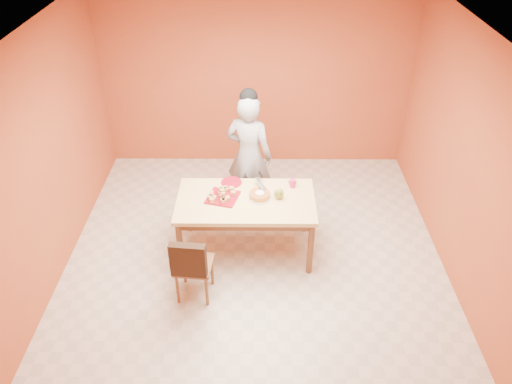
{
  "coord_description": "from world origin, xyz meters",
  "views": [
    {
      "loc": [
        0.05,
        -4.4,
        4.09
      ],
      "look_at": [
        0.01,
        0.3,
        0.86
      ],
      "focal_mm": 35.0,
      "sensor_mm": 36.0,
      "label": 1
    }
  ],
  "objects_px": {
    "magenta_glass": "(292,183)",
    "pastry_platter": "(223,197)",
    "checker_tin": "(292,182)",
    "person": "(249,156)",
    "egg_ornament": "(279,194)",
    "red_dinner_plate": "(231,182)",
    "dining_table": "(246,206)",
    "sponge_cake": "(260,195)",
    "dining_chair": "(193,264)"
  },
  "relations": [
    {
      "from": "dining_chair",
      "to": "egg_ornament",
      "type": "distance_m",
      "value": 1.27
    },
    {
      "from": "person",
      "to": "checker_tin",
      "type": "height_order",
      "value": "person"
    },
    {
      "from": "magenta_glass",
      "to": "checker_tin",
      "type": "relative_size",
      "value": 1.03
    },
    {
      "from": "dining_chair",
      "to": "person",
      "type": "height_order",
      "value": "person"
    },
    {
      "from": "dining_chair",
      "to": "person",
      "type": "bearing_deg",
      "value": 76.35
    },
    {
      "from": "magenta_glass",
      "to": "sponge_cake",
      "type": "bearing_deg",
      "value": -149.43
    },
    {
      "from": "red_dinner_plate",
      "to": "sponge_cake",
      "type": "bearing_deg",
      "value": -42.35
    },
    {
      "from": "dining_table",
      "to": "dining_chair",
      "type": "relative_size",
      "value": 1.86
    },
    {
      "from": "dining_table",
      "to": "person",
      "type": "height_order",
      "value": "person"
    },
    {
      "from": "dining_chair",
      "to": "pastry_platter",
      "type": "relative_size",
      "value": 2.54
    },
    {
      "from": "dining_chair",
      "to": "sponge_cake",
      "type": "distance_m",
      "value": 1.12
    },
    {
      "from": "person",
      "to": "pastry_platter",
      "type": "height_order",
      "value": "person"
    },
    {
      "from": "dining_table",
      "to": "person",
      "type": "distance_m",
      "value": 0.88
    },
    {
      "from": "sponge_cake",
      "to": "magenta_glass",
      "type": "relative_size",
      "value": 2.53
    },
    {
      "from": "egg_ornament",
      "to": "dining_chair",
      "type": "bearing_deg",
      "value": -143.84
    },
    {
      "from": "dining_chair",
      "to": "checker_tin",
      "type": "height_order",
      "value": "dining_chair"
    },
    {
      "from": "dining_table",
      "to": "egg_ornament",
      "type": "bearing_deg",
      "value": 3.26
    },
    {
      "from": "sponge_cake",
      "to": "checker_tin",
      "type": "bearing_deg",
      "value": 38.38
    },
    {
      "from": "sponge_cake",
      "to": "dining_table",
      "type": "bearing_deg",
      "value": -167.09
    },
    {
      "from": "pastry_platter",
      "to": "red_dinner_plate",
      "type": "height_order",
      "value": "pastry_platter"
    },
    {
      "from": "magenta_glass",
      "to": "dining_chair",
      "type": "bearing_deg",
      "value": -136.91
    },
    {
      "from": "person",
      "to": "sponge_cake",
      "type": "xyz_separation_m",
      "value": [
        0.14,
        -0.82,
        -0.04
      ]
    },
    {
      "from": "sponge_cake",
      "to": "egg_ornament",
      "type": "xyz_separation_m",
      "value": [
        0.22,
        -0.02,
        0.03
      ]
    },
    {
      "from": "dining_table",
      "to": "pastry_platter",
      "type": "distance_m",
      "value": 0.29
    },
    {
      "from": "pastry_platter",
      "to": "dining_chair",
      "type": "bearing_deg",
      "value": -109.33
    },
    {
      "from": "magenta_glass",
      "to": "pastry_platter",
      "type": "bearing_deg",
      "value": -163.87
    },
    {
      "from": "person",
      "to": "checker_tin",
      "type": "xyz_separation_m",
      "value": [
        0.53,
        -0.51,
        -0.07
      ]
    },
    {
      "from": "dining_table",
      "to": "checker_tin",
      "type": "height_order",
      "value": "checker_tin"
    },
    {
      "from": "pastry_platter",
      "to": "red_dinner_plate",
      "type": "distance_m",
      "value": 0.33
    },
    {
      "from": "dining_chair",
      "to": "magenta_glass",
      "type": "distance_m",
      "value": 1.54
    },
    {
      "from": "sponge_cake",
      "to": "magenta_glass",
      "type": "height_order",
      "value": "magenta_glass"
    },
    {
      "from": "checker_tin",
      "to": "pastry_platter",
      "type": "bearing_deg",
      "value": -158.81
    },
    {
      "from": "dining_table",
      "to": "magenta_glass",
      "type": "xyz_separation_m",
      "value": [
        0.55,
        0.27,
        0.14
      ]
    },
    {
      "from": "egg_ornament",
      "to": "magenta_glass",
      "type": "bearing_deg",
      "value": 51.47
    },
    {
      "from": "dining_table",
      "to": "dining_chair",
      "type": "xyz_separation_m",
      "value": [
        -0.54,
        -0.76,
        -0.22
      ]
    },
    {
      "from": "red_dinner_plate",
      "to": "checker_tin",
      "type": "bearing_deg",
      "value": 0.0
    },
    {
      "from": "dining_table",
      "to": "sponge_cake",
      "type": "bearing_deg",
      "value": 12.91
    },
    {
      "from": "checker_tin",
      "to": "magenta_glass",
      "type": "bearing_deg",
      "value": -93.72
    },
    {
      "from": "person",
      "to": "magenta_glass",
      "type": "bearing_deg",
      "value": 150.91
    },
    {
      "from": "dining_table",
      "to": "sponge_cake",
      "type": "xyz_separation_m",
      "value": [
        0.16,
        0.04,
        0.13
      ]
    },
    {
      "from": "dining_chair",
      "to": "magenta_glass",
      "type": "xyz_separation_m",
      "value": [
        1.1,
        1.02,
        0.36
      ]
    },
    {
      "from": "person",
      "to": "pastry_platter",
      "type": "relative_size",
      "value": 4.98
    },
    {
      "from": "person",
      "to": "egg_ornament",
      "type": "height_order",
      "value": "person"
    },
    {
      "from": "dining_chair",
      "to": "person",
      "type": "xyz_separation_m",
      "value": [
        0.57,
        1.62,
        0.4
      ]
    },
    {
      "from": "sponge_cake",
      "to": "checker_tin",
      "type": "height_order",
      "value": "sponge_cake"
    },
    {
      "from": "dining_table",
      "to": "pastry_platter",
      "type": "bearing_deg",
      "value": 173.53
    },
    {
      "from": "dining_table",
      "to": "sponge_cake",
      "type": "height_order",
      "value": "sponge_cake"
    },
    {
      "from": "checker_tin",
      "to": "egg_ornament",
      "type": "bearing_deg",
      "value": -118.03
    },
    {
      "from": "sponge_cake",
      "to": "checker_tin",
      "type": "distance_m",
      "value": 0.5
    },
    {
      "from": "sponge_cake",
      "to": "pastry_platter",
      "type": "bearing_deg",
      "value": -179.12
    }
  ]
}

